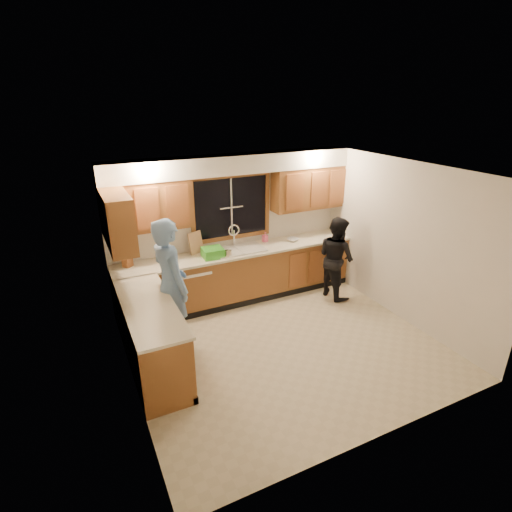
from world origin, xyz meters
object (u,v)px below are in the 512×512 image
Objects in this scene: dishwasher at (193,287)px; dish_crate at (213,253)px; stove at (162,362)px; knife_block at (127,259)px; soap_bottle at (265,237)px; bowl at (293,240)px; woman at (336,257)px; man at (171,286)px; sink at (239,253)px.

dishwasher is 0.69m from dish_crate.
knife_block is (-0.01, 1.93, 0.59)m from stove.
soap_bottle is 0.89× the size of bowl.
dish_crate is at bearing -49.28° from knife_block.
soap_bottle is at bearing 14.18° from dish_crate.
dishwasher is 2.53m from woman.
man is 5.86× the size of dish_crate.
sink is at bearing -43.65° from knife_block.
dish_crate is 1.84× the size of soap_bottle.
knife_block reaches higher than dish_crate.
dishwasher is at bearing 166.26° from dish_crate.
dish_crate is (0.91, 0.82, 0.04)m from man.
sink is 1.07m from bowl.
man reaches higher than bowl.
dishwasher is 3.36× the size of knife_block.
woman is 5.99× the size of knife_block.
woman is (3.39, 1.20, 0.28)m from stove.
sink is 4.82× the size of soap_bottle.
stove is 3.68× the size of knife_block.
knife_block is 1.37× the size of soap_bottle.
sink is at bearing 63.92° from woman.
stove is 5.04× the size of soap_bottle.
soap_bottle is (2.00, 1.10, 0.05)m from man.
stove is 1.11m from man.
sink is 0.45× the size of man.
dishwasher is 0.91× the size of stove.
sink is at bearing -69.24° from man.
stove reaches higher than dishwasher.
dishwasher is 1.16m from knife_block.
dish_crate is 1.13m from soap_bottle.
woman reaches higher than knife_block.
sink is at bearing 0.99° from dishwasher.
sink reaches higher than dishwasher.
dish_crate is 1.57m from bowl.
dish_crate reaches higher than bowl.
man is at bearing -146.83° from sink.
woman reaches higher than dishwasher.
sink reaches higher than stove.
man is 2.64m from bowl.
woman is 1.30m from soap_bottle.
bowl is at bearing -42.46° from knife_block.
woman is at bearing 19.49° from stove.
man is at bearing -137.83° from dish_crate.
stove is 3.17m from soap_bottle.
man is at bearing -159.71° from bowl.
man is 1.22m from dish_crate.
man is at bearing -108.79° from knife_block.
bowl reaches higher than dishwasher.
dishwasher is at bearing -44.04° from man.
man is (-0.56, -0.91, 0.55)m from dishwasher.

